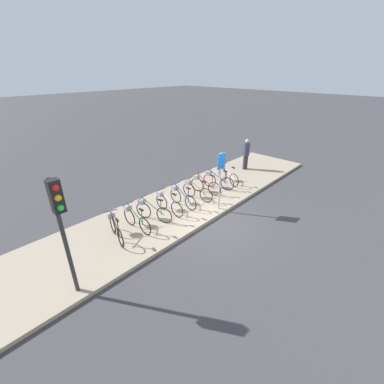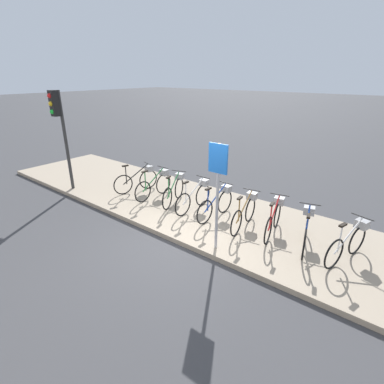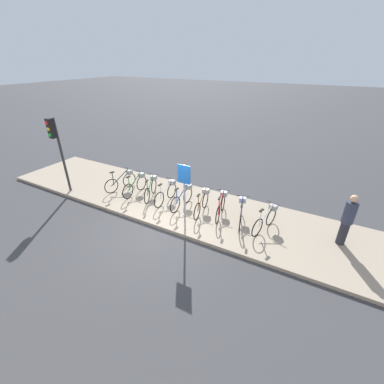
{
  "view_description": "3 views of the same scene",
  "coord_description": "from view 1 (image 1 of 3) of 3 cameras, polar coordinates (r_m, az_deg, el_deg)",
  "views": [
    {
      "loc": [
        -6.58,
        -5.11,
        5.27
      ],
      "look_at": [
        0.01,
        1.02,
        0.91
      ],
      "focal_mm": 24.0,
      "sensor_mm": 36.0,
      "label": 1
    },
    {
      "loc": [
        3.98,
        -4.51,
        3.73
      ],
      "look_at": [
        -0.02,
        0.49,
        1.18
      ],
      "focal_mm": 28.0,
      "sensor_mm": 36.0,
      "label": 2
    },
    {
      "loc": [
        4.47,
        -5.84,
        5.31
      ],
      "look_at": [
        0.59,
        1.2,
        1.07
      ],
      "focal_mm": 24.0,
      "sensor_mm": 36.0,
      "label": 3
    }
  ],
  "objects": [
    {
      "name": "parked_bicycle_7",
      "position": [
        12.11,
        5.45,
        2.73
      ],
      "size": [
        0.57,
        1.49,
        0.95
      ],
      "color": "black",
      "rests_on": "sidewalk"
    },
    {
      "name": "traffic_light",
      "position": [
        6.26,
        -27.26,
        -4.74
      ],
      "size": [
        0.24,
        0.4,
        3.14
      ],
      "color": "#2D2D2D",
      "rests_on": "sidewalk"
    },
    {
      "name": "parked_bicycle_8",
      "position": [
        12.77,
        7.81,
        3.85
      ],
      "size": [
        0.57,
        1.49,
        0.95
      ],
      "color": "black",
      "rests_on": "sidewalk"
    },
    {
      "name": "parked_bicycle_0",
      "position": [
        8.9,
        -16.7,
        -7.51
      ],
      "size": [
        0.57,
        1.49,
        0.95
      ],
      "color": "black",
      "rests_on": "sidewalk"
    },
    {
      "name": "parked_bicycle_5",
      "position": [
        11.03,
        0.8,
        0.45
      ],
      "size": [
        0.46,
        1.53,
        0.95
      ],
      "color": "black",
      "rests_on": "sidewalk"
    },
    {
      "name": "parked_bicycle_6",
      "position": [
        11.59,
        2.66,
        1.74
      ],
      "size": [
        0.48,
        1.51,
        0.95
      ],
      "color": "black",
      "rests_on": "sidewalk"
    },
    {
      "name": "parked_bicycle_4",
      "position": [
        10.49,
        -2.4,
        -0.97
      ],
      "size": [
        0.46,
        1.54,
        0.95
      ],
      "color": "black",
      "rests_on": "sidewalk"
    },
    {
      "name": "sign_post",
      "position": [
        9.82,
        6.35,
        4.42
      ],
      "size": [
        0.44,
        0.07,
        2.34
      ],
      "color": "#99999E",
      "rests_on": "sidewalk"
    },
    {
      "name": "ground_plane",
      "position": [
        9.85,
        4.34,
        -6.58
      ],
      "size": [
        120.0,
        120.0,
        0.0
      ],
      "primitive_type": "plane",
      "color": "#38383A"
    },
    {
      "name": "parked_bicycle_2",
      "position": [
        9.62,
        -9.02,
        -3.94
      ],
      "size": [
        0.63,
        1.46,
        0.95
      ],
      "color": "black",
      "rests_on": "sidewalk"
    },
    {
      "name": "pedestrian",
      "position": [
        14.61,
        11.93,
        8.36
      ],
      "size": [
        0.34,
        0.34,
        1.71
      ],
      "color": "#23232D",
      "rests_on": "sidewalk"
    },
    {
      "name": "parked_bicycle_1",
      "position": [
        9.23,
        -12.53,
        -5.69
      ],
      "size": [
        0.46,
        1.54,
        0.95
      ],
      "color": "black",
      "rests_on": "sidewalk"
    },
    {
      "name": "sidewalk",
      "position": [
        10.8,
        -2.64,
        -3.05
      ],
      "size": [
        17.0,
        3.38,
        0.12
      ],
      "color": "gray",
      "rests_on": "ground_plane"
    },
    {
      "name": "parked_bicycle_3",
      "position": [
        10.05,
        -5.49,
        -2.36
      ],
      "size": [
        0.46,
        1.54,
        0.95
      ],
      "color": "black",
      "rests_on": "sidewalk"
    }
  ]
}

